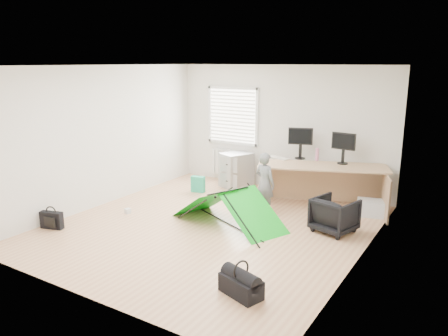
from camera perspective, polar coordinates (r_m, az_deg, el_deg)
The scene contains 18 objects.
ground at distance 7.59m, azimuth -1.60°, elevation -7.60°, with size 5.50×5.50×0.00m, color tan.
back_wall at distance 9.59m, azimuth 7.45°, elevation 5.16°, with size 5.00×0.02×2.70m, color silver.
window at distance 10.08m, azimuth 1.12°, elevation 6.83°, with size 1.20×0.06×1.20m, color silver.
radiator at distance 10.23m, azimuth 0.98°, elevation 0.69°, with size 1.00×0.12×0.60m, color silver.
desk at distance 8.65m, azimuth 12.60°, elevation -2.35°, with size 2.43×0.77×0.83m, color tan.
filing_cabinet at distance 9.85m, azimuth 1.63°, elevation -0.23°, with size 0.49×0.66×0.77m, color #9A9C9F.
monitor_left at distance 9.00m, azimuth 9.95°, elevation 2.66°, with size 0.49×0.11×0.47m, color black.
monitor_right at distance 8.73m, azimuth 15.30°, elevation 1.96°, with size 0.47×0.10×0.45m, color black.
keyboard at distance 9.01m, azimuth 7.14°, elevation 1.32°, with size 0.48×0.16×0.02m, color beige.
thermos at distance 8.92m, azimuth 12.07°, elevation 1.75°, with size 0.07×0.07×0.25m, color #C76F94.
office_chair at distance 7.48m, azimuth 14.25°, elevation -5.96°, with size 0.63×0.64×0.59m, color black.
person at distance 8.05m, azimuth 5.35°, elevation -2.02°, with size 0.42×0.28×1.16m, color slate.
kite at distance 7.57m, azimuth 0.55°, elevation -5.22°, with size 1.95×0.86×0.61m, color #11B41D, non-canonical shape.
storage_crate at distance 8.50m, azimuth 18.68°, elevation -4.95°, with size 0.51×0.36×0.29m, color silver.
tote_bag at distance 9.48m, azimuth -3.41°, elevation -2.12°, with size 0.29×0.13×0.35m, color #1F9B72.
laptop_bag at distance 7.99m, azimuth -21.58°, elevation -6.34°, with size 0.39×0.12×0.30m, color black.
white_box at distance 8.38m, azimuth -12.47°, elevation -5.50°, with size 0.09×0.09×0.09m, color silver.
duffel_bag at distance 5.47m, azimuth 2.23°, elevation -15.17°, with size 0.54×0.28×0.24m, color black.
Camera 1 is at (3.90, -5.90, 2.76)m, focal length 35.00 mm.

